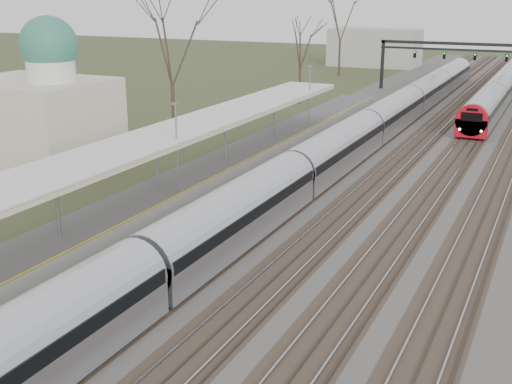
# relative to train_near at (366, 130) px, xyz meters

# --- Properties ---
(track_bed) EXTENTS (24.00, 160.00, 0.22)m
(track_bed) POSITION_rel_train_near_xyz_m (2.76, 2.02, -1.42)
(track_bed) COLOR #474442
(track_bed) RESTS_ON ground
(platform) EXTENTS (3.50, 69.00, 1.00)m
(platform) POSITION_rel_train_near_xyz_m (-6.55, -15.48, -0.98)
(platform) COLOR #9E9B93
(platform) RESTS_ON ground
(canopy) EXTENTS (4.10, 50.00, 3.11)m
(canopy) POSITION_rel_train_near_xyz_m (-6.55, -19.99, 2.45)
(canopy) COLOR slate
(canopy) RESTS_ON platform
(dome_building) EXTENTS (10.00, 8.00, 10.30)m
(dome_building) POSITION_rel_train_near_xyz_m (-19.21, -14.98, 2.24)
(dome_building) COLOR beige
(dome_building) RESTS_ON ground
(signal_gantry) EXTENTS (21.00, 0.59, 6.08)m
(signal_gantry) POSITION_rel_train_near_xyz_m (2.79, 32.01, 3.43)
(signal_gantry) COLOR black
(signal_gantry) RESTS_ON ground
(tree_west_far) EXTENTS (5.50, 5.50, 11.33)m
(tree_west_far) POSITION_rel_train_near_xyz_m (-14.50, -4.98, 6.54)
(tree_west_far) COLOR #2D231C
(tree_west_far) RESTS_ON ground
(train_near) EXTENTS (2.62, 90.21, 3.05)m
(train_near) POSITION_rel_train_near_xyz_m (0.00, 0.00, 0.00)
(train_near) COLOR #B0B3BB
(train_near) RESTS_ON ground
(train_far) EXTENTS (2.62, 60.21, 3.05)m
(train_far) POSITION_rel_train_near_xyz_m (7.00, 35.87, 0.00)
(train_far) COLOR #B0B3BB
(train_far) RESTS_ON ground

